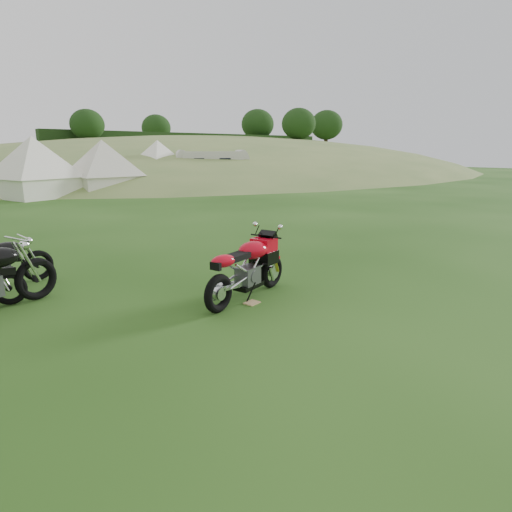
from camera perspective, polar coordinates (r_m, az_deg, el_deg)
ground at (r=6.72m, az=0.85°, el=-6.62°), size 120.00×120.00×0.00m
hillside at (r=52.93m, az=-6.99°, el=11.26°), size 80.00×64.00×8.00m
hedgerow at (r=52.93m, az=-6.99°, el=11.26°), size 36.00×1.20×8.60m
sport_motorcycle at (r=6.86m, az=-1.20°, el=-1.06°), size 2.01×1.03×1.17m
plywood_board at (r=6.81m, az=-0.56°, el=-6.26°), size 0.27×0.23×0.02m
tent_left at (r=24.85m, az=-27.40°, el=10.28°), size 4.22×4.22×2.88m
tent_mid at (r=25.77m, az=-19.66°, el=11.00°), size 3.47×3.47×2.81m
tent_right at (r=29.79m, az=-12.88°, el=11.79°), size 4.01×4.01×2.85m
caravan at (r=29.83m, az=-5.95°, el=11.56°), size 5.48×4.09×2.34m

